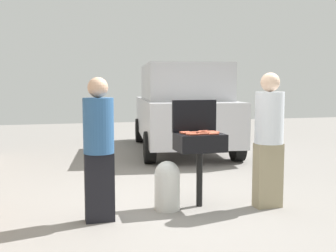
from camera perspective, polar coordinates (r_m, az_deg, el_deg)
The scene contains 23 objects.
ground_plane at distance 5.41m, azimuth 1.70°, elevation -11.06°, with size 24.00×24.00×0.00m, color gray.
bbq_grill at distance 5.27m, azimuth 4.41°, elevation -2.63°, with size 0.60×0.44×0.94m.
grill_lid_open at distance 5.43m, azimuth 3.66°, elevation 1.40°, with size 0.60×0.05×0.42m, color black.
hot_dog_0 at distance 5.06m, azimuth 3.69°, elevation -1.17°, with size 0.03×0.03×0.13m, color #B74C33.
hot_dog_1 at distance 5.19m, azimuth 2.68°, elevation -0.98°, with size 0.03×0.03×0.13m, color #B74C33.
hot_dog_2 at distance 5.37m, azimuth 5.79°, elevation -0.78°, with size 0.03×0.03×0.13m, color #C6593D.
hot_dog_3 at distance 5.09m, azimuth 3.22°, elevation -1.13°, with size 0.03×0.03×0.13m, color #C6593D.
hot_dog_4 at distance 5.14m, azimuth 6.35°, elevation -1.08°, with size 0.03×0.03×0.13m, color #C6593D.
hot_dog_5 at distance 5.15m, azimuth 3.18°, elevation -1.03°, with size 0.03×0.03×0.13m, color #AD4228.
hot_dog_6 at distance 5.28m, azimuth 6.44°, elevation -0.90°, with size 0.03×0.03×0.13m, color #C6593D.
hot_dog_7 at distance 5.34m, azimuth 6.15°, elevation -0.83°, with size 0.03×0.03×0.13m, color #C6593D.
hot_dog_8 at distance 5.28m, azimuth 2.29°, elevation -0.86°, with size 0.03×0.03×0.13m, color #B74C33.
hot_dog_9 at distance 5.24m, azimuth 6.42°, elevation -0.95°, with size 0.03×0.03×0.13m, color #AD4228.
hot_dog_10 at distance 5.24m, azimuth 2.49°, elevation -0.92°, with size 0.03×0.03×0.13m, color #C6593D.
hot_dog_11 at distance 5.18m, azimuth 6.03°, elevation -1.02°, with size 0.03×0.03×0.13m, color #AD4228.
hot_dog_12 at distance 5.41m, azimuth 4.82°, elevation -0.73°, with size 0.03×0.03×0.13m, color #B74C33.
hot_dog_13 at distance 5.26m, azimuth 4.95°, elevation -0.91°, with size 0.03×0.03×0.13m, color #AD4228.
hot_dog_14 at distance 5.12m, azimuth 4.85°, elevation -1.08°, with size 0.03×0.03×0.13m, color #C6593D.
hot_dog_15 at distance 5.29m, azimuth 3.92°, elevation -0.87°, with size 0.03×0.03×0.13m, color #C6593D.
propane_tank at distance 5.19m, azimuth -0.11°, elevation -8.10°, with size 0.32×0.32×0.62m.
person_left at distance 4.73m, azimuth -9.56°, elevation -2.48°, with size 0.35×0.35×1.65m.
person_right at distance 5.35m, azimuth 13.79°, elevation -1.22°, with size 0.36×0.36×1.71m.
parked_minivan at distance 9.71m, azimuth 1.98°, elevation 2.57°, with size 2.50×4.61×2.02m.
Camera 1 is at (-1.51, -4.95, 1.57)m, focal length 44.03 mm.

